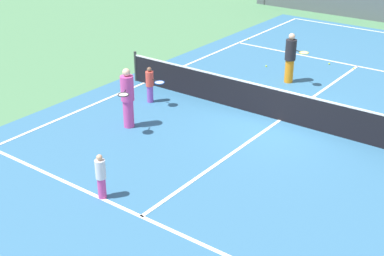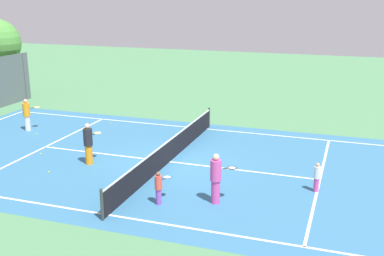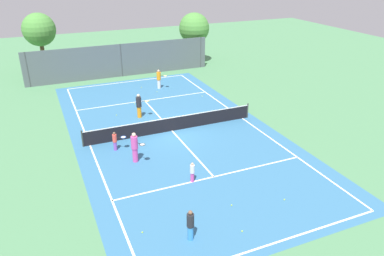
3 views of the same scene
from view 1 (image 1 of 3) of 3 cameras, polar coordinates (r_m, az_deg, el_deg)
ground_plane at (r=16.63m, az=9.34°, el=0.82°), size 80.00×80.00×0.00m
court_surface at (r=16.63m, az=9.34°, el=0.82°), size 13.00×25.00×0.01m
tennis_net at (r=16.43m, az=9.46°, el=2.44°), size 11.90×0.10×1.10m
player_0 at (r=19.53m, az=10.43°, el=7.39°), size 0.97×0.54×1.81m
player_3 at (r=12.44m, az=-9.67°, el=-5.06°), size 0.24×0.24×1.13m
player_4 at (r=15.72m, az=-6.87°, el=3.24°), size 0.75×0.92×1.82m
player_5 at (r=17.56m, az=-4.46°, el=4.66°), size 0.84×0.45×1.21m
tennis_ball_2 at (r=17.22m, az=8.31°, el=1.88°), size 0.07×0.07×0.07m
tennis_ball_3 at (r=18.74m, az=2.60°, el=4.10°), size 0.07×0.07×0.07m
tennis_ball_4 at (r=22.08m, az=14.39°, el=6.64°), size 0.07×0.07×0.07m
tennis_ball_5 at (r=21.32m, az=7.90°, el=6.54°), size 0.07×0.07×0.07m
tennis_ball_6 at (r=21.77m, az=16.82°, el=6.08°), size 0.07×0.07×0.07m
tennis_ball_11 at (r=24.93m, az=6.01°, el=9.39°), size 0.07×0.07×0.07m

